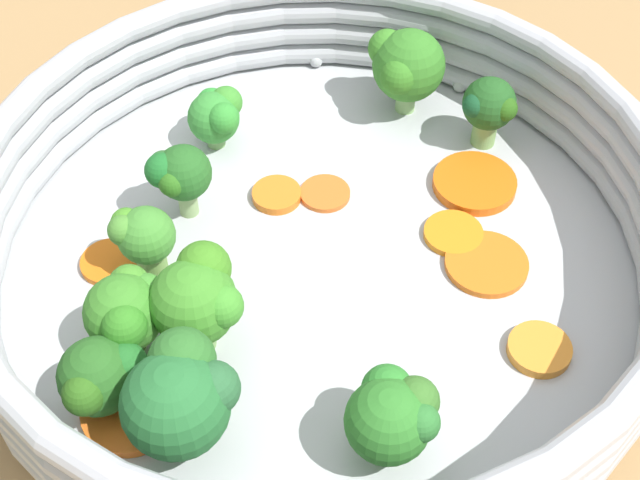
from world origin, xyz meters
The scene contains 23 objects.
ground_plane centered at (0.00, 0.00, 0.00)m, with size 4.00×4.00×0.00m, color #A17A4A.
skillet centered at (0.00, 0.00, 0.01)m, with size 0.35×0.35×0.01m, color #B2B5B7.
skillet_rim_wall centered at (0.00, 0.00, 0.04)m, with size 0.36×0.36×0.06m.
skillet_rivet_left centered at (0.15, -0.08, 0.02)m, with size 0.01×0.01×0.01m, color #B4B9B7.
skillet_rivet_right centered at (0.17, 0.01, 0.02)m, with size 0.01×0.01×0.01m, color #B2B7B9.
carrot_slice_0 centered at (0.06, -0.09, 0.01)m, with size 0.05×0.05×0.01m, color orange.
carrot_slice_1 centered at (0.04, 0.03, 0.01)m, with size 0.03×0.03×0.01m, color orange.
carrot_slice_2 centered at (-0.05, -0.11, 0.01)m, with size 0.03×0.03×0.01m, color orange.
carrot_slice_3 centered at (-0.01, 0.11, 0.01)m, with size 0.03×0.03×0.00m, color orange.
carrot_slice_4 centered at (0.02, -0.07, 0.01)m, with size 0.03×0.03×0.00m, color orange.
carrot_slice_5 centered at (-0.10, 0.08, 0.01)m, with size 0.05×0.05×0.01m, color orange.
carrot_slice_6 centered at (0.05, 0.00, 0.01)m, with size 0.03×0.03×0.00m, color orange.
carrot_slice_7 centered at (0.00, -0.09, 0.01)m, with size 0.04×0.04×0.00m, color orange.
broccoli_floret_0 centered at (-0.06, 0.05, 0.05)m, with size 0.05×0.05×0.05m.
broccoli_floret_1 centered at (-0.11, -0.04, 0.04)m, with size 0.04×0.04×0.05m.
broccoli_floret_2 centered at (0.10, -0.09, 0.04)m, with size 0.03×0.03×0.05m.
broccoli_floret_3 centered at (-0.11, 0.05, 0.05)m, with size 0.06×0.05×0.06m.
broccoli_floret_4 centered at (0.13, -0.04, 0.05)m, with size 0.05×0.05×0.06m.
broccoli_floret_5 centered at (0.09, 0.07, 0.03)m, with size 0.04×0.03×0.04m.
broccoli_floret_6 centered at (-0.01, 0.09, 0.04)m, with size 0.03×0.03×0.04m.
broccoli_floret_7 centered at (-0.06, 0.09, 0.04)m, with size 0.05×0.04×0.05m.
broccoli_floret_8 centered at (-0.10, 0.09, 0.04)m, with size 0.04×0.04×0.04m.
broccoli_floret_9 centered at (0.03, 0.08, 0.04)m, with size 0.03×0.04×0.05m.
Camera 1 is at (-0.31, -0.02, 0.38)m, focal length 50.00 mm.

